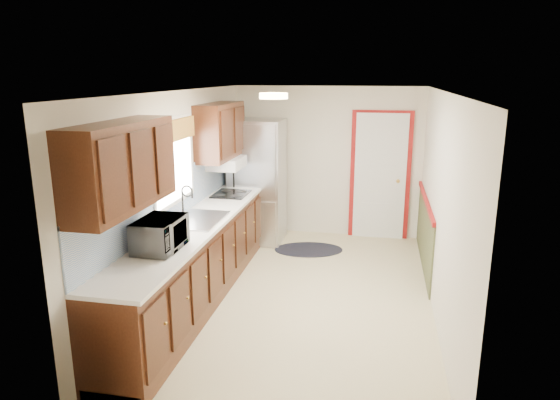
% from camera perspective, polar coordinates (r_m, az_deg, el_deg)
% --- Properties ---
extents(room_shell, '(3.20, 5.20, 2.52)m').
position_cam_1_polar(room_shell, '(5.68, 2.68, 0.08)').
color(room_shell, beige).
rests_on(room_shell, ground).
extents(kitchen_run, '(0.63, 4.00, 2.20)m').
position_cam_1_polar(kitchen_run, '(5.83, -9.94, -3.74)').
color(kitchen_run, '#38180C').
rests_on(kitchen_run, ground).
extents(back_wall_trim, '(1.12, 2.30, 2.08)m').
position_cam_1_polar(back_wall_trim, '(7.84, 12.35, 1.42)').
color(back_wall_trim, maroon).
rests_on(back_wall_trim, ground).
extents(ceiling_fixture, '(0.30, 0.30, 0.06)m').
position_cam_1_polar(ceiling_fixture, '(5.36, -0.75, 11.81)').
color(ceiling_fixture, '#FFD88C').
rests_on(ceiling_fixture, room_shell).
extents(microwave, '(0.31, 0.56, 0.38)m').
position_cam_1_polar(microwave, '(4.91, -13.58, -3.46)').
color(microwave, white).
rests_on(microwave, kitchen_run).
extents(refrigerator, '(0.80, 0.80, 1.91)m').
position_cam_1_polar(refrigerator, '(7.79, -2.57, 2.17)').
color(refrigerator, '#B7B7BC').
rests_on(refrigerator, ground).
extents(rug, '(1.14, 0.85, 0.01)m').
position_cam_1_polar(rug, '(7.58, 3.29, -5.67)').
color(rug, black).
rests_on(rug, ground).
extents(cooktop, '(0.46, 0.55, 0.02)m').
position_cam_1_polar(cooktop, '(7.02, -5.62, 0.70)').
color(cooktop, black).
rests_on(cooktop, kitchen_run).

